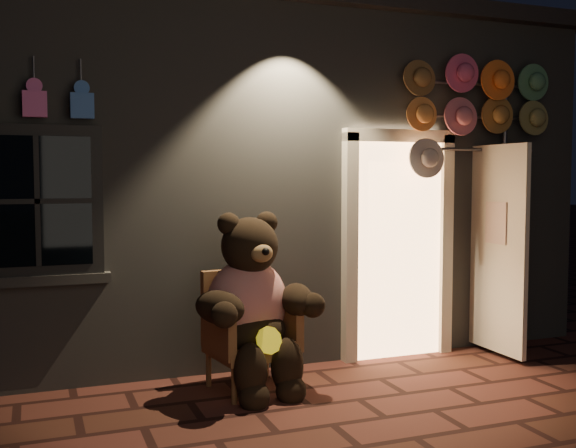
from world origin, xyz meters
TOP-DOWN VIEW (x-y plane):
  - ground at (0.00, 0.00)m, footprint 60.00×60.00m
  - shop_building at (0.00, 3.99)m, footprint 7.30×5.95m
  - wicker_armchair at (-0.31, 1.04)m, footprint 0.74×0.69m
  - teddy_bear at (-0.29, 0.91)m, footprint 1.08×0.91m
  - hat_rack at (2.08, 1.28)m, footprint 1.63×0.22m

SIDE VIEW (x-z plane):
  - ground at x=0.00m, z-range 0.00..0.00m
  - wicker_armchair at x=-0.31m, z-range 0.00..0.96m
  - teddy_bear at x=-0.29m, z-range -0.05..1.45m
  - shop_building at x=0.00m, z-range -0.02..3.49m
  - hat_rack at x=2.08m, z-range 0.97..3.85m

